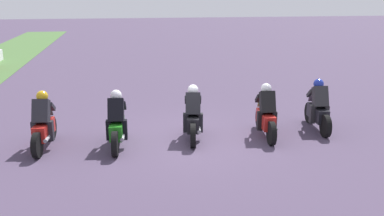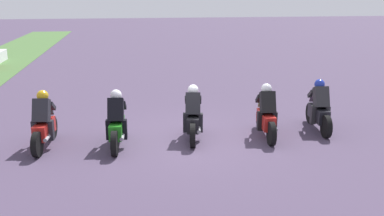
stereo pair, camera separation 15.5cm
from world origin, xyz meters
name	(u,v)px [view 2 (the right image)]	position (x,y,z in m)	size (l,w,h in m)	color
ground_plane	(191,139)	(0.00, 0.00, 0.00)	(120.00, 120.00, 0.00)	#473951
rider_lane_a	(319,110)	(0.20, -3.84, 0.62)	(2.04, 0.58, 1.51)	black
rider_lane_b	(266,115)	(-0.15, -2.11, 0.62)	(2.04, 0.57, 1.51)	black
rider_lane_c	(193,117)	(0.02, -0.06, 0.62)	(2.03, 0.61, 1.51)	black
rider_lane_d	(117,124)	(-0.26, 2.01, 0.62)	(2.04, 0.56, 1.51)	black
rider_lane_e	(44,124)	(-0.03, 3.89, 0.62)	(2.04, 0.57, 1.51)	black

